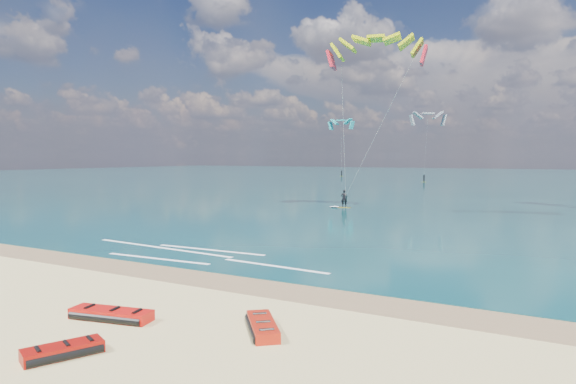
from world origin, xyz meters
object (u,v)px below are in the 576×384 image
at_px(packed_kite_mid, 263,332).
at_px(kitesurfer_main, 361,117).
at_px(packed_kite_right, 63,357).
at_px(packed_kite_left, 111,320).

bearing_deg(packed_kite_mid, kitesurfer_main, 156.50).
xyz_separation_m(packed_kite_right, kitesurfer_main, (-5.76, 35.30, 8.53)).
xyz_separation_m(packed_kite_mid, kitesurfer_main, (-9.15, 31.33, 8.53)).
bearing_deg(packed_kite_mid, packed_kite_right, -80.27).
height_order(packed_kite_left, packed_kite_mid, packed_kite_left).
distance_m(packed_kite_mid, kitesurfer_main, 33.73).
bearing_deg(kitesurfer_main, packed_kite_right, -99.47).
bearing_deg(packed_kite_right, kitesurfer_main, 33.35).
bearing_deg(packed_kite_left, kitesurfer_main, 85.95).
distance_m(packed_kite_mid, packed_kite_right, 5.22).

